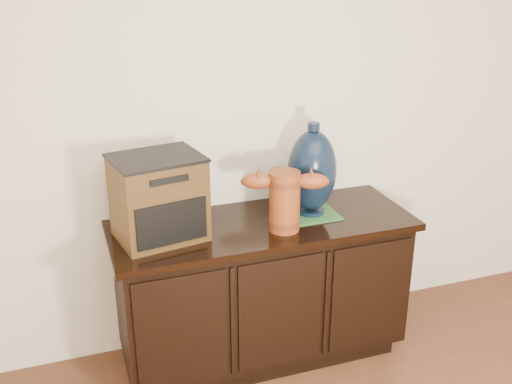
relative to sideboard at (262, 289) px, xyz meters
name	(u,v)px	position (x,y,z in m)	size (l,w,h in m)	color
sideboard	(262,289)	(0.00, 0.00, 0.00)	(1.46, 0.56, 0.75)	black
terracotta_vessel	(285,198)	(0.07, -0.11, 0.53)	(0.40, 0.20, 0.28)	brown
tv_radio	(159,198)	(-0.49, 0.00, 0.56)	(0.43, 0.37, 0.38)	#412A10
green_mat	(311,213)	(0.26, 0.01, 0.37)	(0.24, 0.24, 0.01)	#2D652E
lamp_base	(312,171)	(0.26, 0.01, 0.59)	(0.24, 0.24, 0.46)	black
spray_can	(279,183)	(0.17, 0.23, 0.47)	(0.07, 0.07, 0.20)	#500D13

